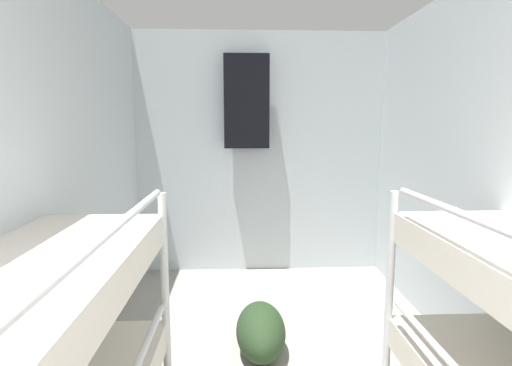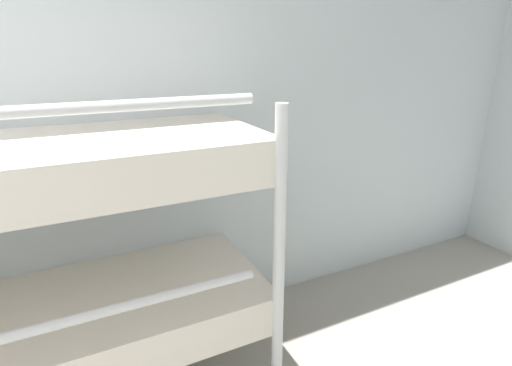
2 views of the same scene
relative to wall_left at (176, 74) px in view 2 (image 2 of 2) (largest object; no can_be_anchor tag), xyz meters
The scene contains 1 object.
wall_left is the anchor object (origin of this frame).
Camera 2 is at (0.49, 1.65, 1.33)m, focal length 28.00 mm.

